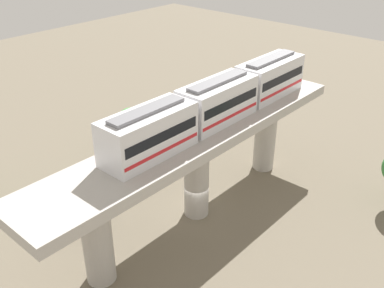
{
  "coord_description": "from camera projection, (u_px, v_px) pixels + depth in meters",
  "views": [
    {
      "loc": [
        18.77,
        -21.59,
        21.57
      ],
      "look_at": [
        -2.5,
        2.29,
        4.37
      ],
      "focal_mm": 41.81,
      "sensor_mm": 36.0,
      "label": 1
    }
  ],
  "objects": [
    {
      "name": "ground_plane",
      "position": [
        196.0,
        213.0,
        35.42
      ],
      "size": [
        120.0,
        120.0,
        0.0
      ],
      "primitive_type": "plane",
      "color": "#706654"
    },
    {
      "name": "viaduct",
      "position": [
        197.0,
        152.0,
        32.79
      ],
      "size": [
        5.2,
        28.85,
        7.28
      ],
      "color": "#B7B2AA",
      "rests_on": "ground"
    },
    {
      "name": "train",
      "position": [
        217.0,
        101.0,
        32.74
      ],
      "size": [
        2.64,
        20.5,
        3.24
      ],
      "color": "silver",
      "rests_on": "viaduct"
    },
    {
      "name": "parked_car_yellow",
      "position": [
        156.0,
        127.0,
        47.33
      ],
      "size": [
        2.39,
        4.42,
        1.76
      ],
      "rotation": [
        0.0,
        0.0,
        0.15
      ],
      "color": "yellow",
      "rests_on": "ground"
    },
    {
      "name": "parked_car_silver",
      "position": [
        136.0,
        171.0,
        39.46
      ],
      "size": [
        2.06,
        4.3,
        1.76
      ],
      "rotation": [
        0.0,
        0.0,
        -0.06
      ],
      "color": "#B2B5BA",
      "rests_on": "ground"
    },
    {
      "name": "parked_car_black",
      "position": [
        78.0,
        212.0,
        34.21
      ],
      "size": [
        1.86,
        4.22,
        1.76
      ],
      "rotation": [
        0.0,
        0.0,
        -0.01
      ],
      "color": "black",
      "rests_on": "ground"
    },
    {
      "name": "tree_mid_lot",
      "position": [
        132.0,
        124.0,
        42.35
      ],
      "size": [
        3.26,
        3.26,
        4.79
      ],
      "color": "brown",
      "rests_on": "ground"
    }
  ]
}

